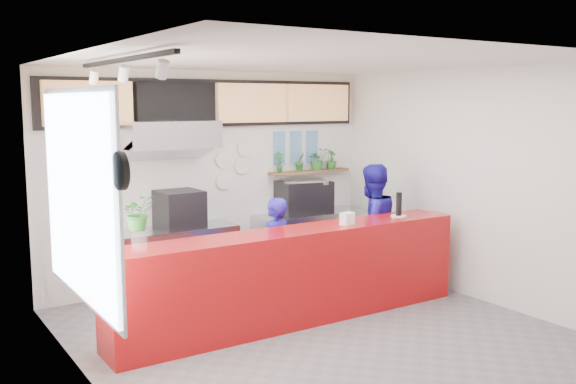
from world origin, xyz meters
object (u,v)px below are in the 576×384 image
espresso_machine (303,197)px  staff_center (274,254)px  service_counter (295,276)px  panini_oven (179,209)px  staff_right (371,227)px  pepper_mill (399,204)px

espresso_machine → staff_center: size_ratio=0.54×
service_counter → panini_oven: bearing=110.0°
service_counter → espresso_machine: (1.35, 1.80, 0.59)m
staff_center → staff_right: staff_right is taller
panini_oven → staff_center: size_ratio=0.39×
panini_oven → espresso_machine: 2.01m
panini_oven → staff_center: bearing=-63.4°
service_counter → pepper_mill: size_ratio=15.02×
panini_oven → espresso_machine: panini_oven is taller
panini_oven → service_counter: bearing=-71.7°
service_counter → espresso_machine: espresso_machine is taller
espresso_machine → pepper_mill: 1.83m
panini_oven → staff_center: staff_center is taller
staff_right → pepper_mill: staff_right is taller
staff_center → espresso_machine: bearing=-154.9°
staff_center → panini_oven: bearing=-81.1°
panini_oven → staff_right: 2.61m
service_counter → espresso_machine: size_ratio=5.91×
staff_right → panini_oven: bearing=-29.7°
staff_right → pepper_mill: 0.68m
espresso_machine → pepper_mill: (0.25, -1.80, 0.12)m
panini_oven → espresso_machine: (2.01, 0.00, -0.00)m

